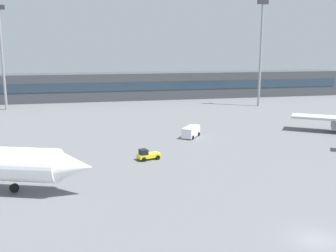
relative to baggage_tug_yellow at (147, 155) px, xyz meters
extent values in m
plane|color=slate|center=(10.81, 10.99, -0.80)|extent=(400.00, 400.00, 0.00)
cube|color=#3F4247|center=(10.81, 75.19, 3.70)|extent=(149.72, 12.00, 9.00)
cube|color=#263847|center=(10.81, 69.14, 4.15)|extent=(142.23, 0.16, 2.80)
cone|color=white|center=(-10.90, -12.94, 2.76)|extent=(5.56, 5.19, 3.89)
cylinder|color=black|center=(-18.11, -10.33, -0.26)|extent=(1.16, 0.77, 1.08)
cylinder|color=gray|center=(41.66, 11.55, 0.76)|extent=(3.42, 3.70, 1.96)
cube|color=yellow|center=(0.23, 0.07, -0.15)|extent=(3.87, 2.43, 0.60)
cube|color=black|center=(-0.63, -0.18, 0.50)|extent=(1.44, 1.65, 0.90)
cylinder|color=black|center=(-1.13, 0.49, -0.45)|extent=(0.74, 0.43, 0.70)
cylinder|color=black|center=(-0.71, -1.01, -0.45)|extent=(0.74, 0.43, 0.70)
cylinder|color=black|center=(1.17, 1.15, -0.45)|extent=(0.74, 0.43, 0.70)
cylinder|color=black|center=(1.60, -0.35, -0.45)|extent=(0.74, 0.43, 0.70)
cube|color=white|center=(10.99, 13.68, 0.33)|extent=(4.68, 5.38, 1.90)
cube|color=#1E2633|center=(9.81, 12.07, 0.83)|extent=(1.63, 1.25, 0.70)
cylinder|color=black|center=(9.16, 12.91, -0.42)|extent=(0.67, 0.78, 0.76)
cylinder|color=black|center=(10.81, 11.71, -0.42)|extent=(0.67, 0.78, 0.76)
cylinder|color=black|center=(11.16, 15.66, -0.42)|extent=(0.67, 0.78, 0.76)
cylinder|color=black|center=(12.81, 14.45, -0.42)|extent=(0.67, 0.78, 0.76)
cylinder|color=gray|center=(42.51, 49.84, 14.07)|extent=(0.70, 0.70, 29.74)
cube|color=#333338|center=(42.51, 49.84, 29.54)|extent=(3.20, 0.80, 1.20)
cylinder|color=gray|center=(-30.81, 58.34, 12.97)|extent=(0.70, 0.70, 27.54)
camera|label=1|loc=(-9.54, -57.85, 16.36)|focal=41.38mm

